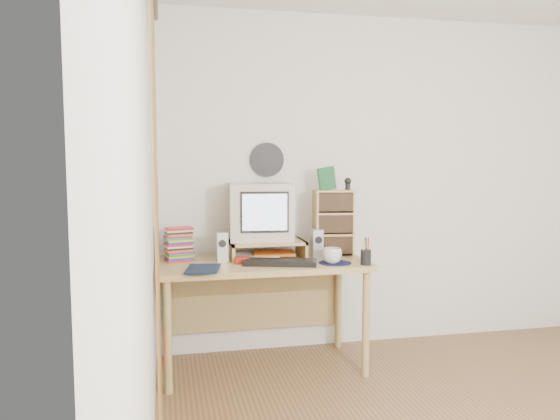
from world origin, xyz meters
name	(u,v)px	position (x,y,z in m)	size (l,w,h in m)	color
back_wall	(384,183)	(0.00, 1.75, 1.25)	(3.50, 3.50, 0.00)	white
left_wall	(145,208)	(-1.75, 0.00, 1.25)	(3.50, 3.50, 0.00)	white
curtain	(157,219)	(-1.71, 0.48, 1.15)	(2.20, 2.20, 0.00)	#E64F20
wall_disc	(267,160)	(-0.93, 1.73, 1.43)	(0.25, 0.25, 0.02)	black
desk	(261,278)	(-1.03, 1.44, 0.62)	(1.40, 0.70, 0.75)	tan
monitor_riser	(267,244)	(-0.98, 1.48, 0.84)	(0.52, 0.30, 0.12)	tan
crt_monitor	(260,212)	(-1.01, 1.53, 1.07)	(0.42, 0.42, 0.40)	beige
speaker_left	(222,247)	(-1.30, 1.40, 0.85)	(0.07, 0.07, 0.20)	#B5B5BA
speaker_right	(317,243)	(-0.63, 1.42, 0.85)	(0.07, 0.07, 0.20)	#B5B5BA
keyboard	(280,262)	(-0.94, 1.21, 0.77)	(0.48, 0.16, 0.03)	black
dvd_stack	(179,243)	(-1.58, 1.50, 0.87)	(0.17, 0.12, 0.24)	brown
cd_rack	(334,223)	(-0.49, 1.48, 0.98)	(0.28, 0.15, 0.47)	tan
mug	(332,256)	(-0.60, 1.18, 0.80)	(0.13, 0.13, 0.10)	silver
diary	(187,267)	(-1.55, 1.14, 0.77)	(0.24, 0.18, 0.05)	#0E1C35
mousepad	(335,263)	(-0.57, 1.19, 0.75)	(0.22, 0.22, 0.00)	#0F1734
pen_cup	(366,254)	(-0.39, 1.10, 0.82)	(0.07, 0.07, 0.14)	black
papers	(262,255)	(-1.01, 1.48, 0.77)	(0.33, 0.24, 0.04)	silver
red_box	(242,260)	(-1.18, 1.30, 0.77)	(0.09, 0.05, 0.04)	#AA2212
game_box	(327,179)	(-0.54, 1.50, 1.30)	(0.13, 0.03, 0.16)	#195A30
webcam	(348,184)	(-0.39, 1.48, 1.26)	(0.05, 0.05, 0.09)	black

